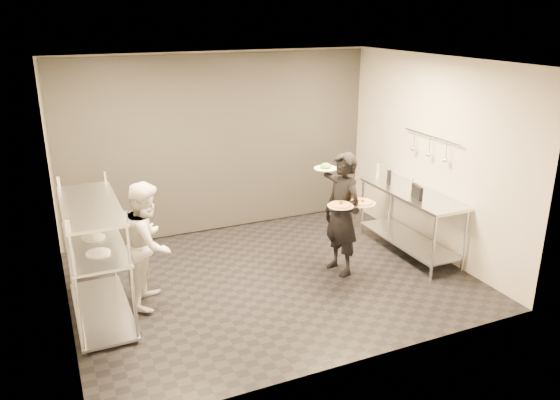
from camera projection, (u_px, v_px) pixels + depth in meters
name	position (u px, v px, depth m)	size (l,w,h in m)	color
room_shell	(239.00, 156.00, 7.77)	(5.00, 4.00, 2.80)	black
pass_rack	(96.00, 254.00, 6.14)	(0.60, 1.60, 1.50)	silver
prep_counter	(410.00, 211.00, 7.85)	(0.60, 1.80, 0.92)	silver
utensil_rail	(430.00, 147.00, 7.64)	(0.07, 1.20, 0.31)	silver
waiter	(342.00, 214.00, 7.17)	(0.60, 0.40, 1.65)	black
chef	(148.00, 244.00, 6.43)	(0.74, 0.57, 1.51)	silver
pizza_plate_near	(341.00, 205.00, 6.84)	(0.33, 0.33, 0.05)	silver
pizza_plate_far	(362.00, 202.00, 7.02)	(0.36, 0.36, 0.05)	silver
salad_plate	(326.00, 167.00, 7.25)	(0.31, 0.31, 0.07)	silver
pos_monitor	(417.00, 192.00, 7.45)	(0.05, 0.26, 0.19)	black
bottle_green	(378.00, 171.00, 8.39)	(0.06, 0.06, 0.22)	#94A295
bottle_clear	(412.00, 184.00, 7.80)	(0.05, 0.05, 0.18)	#94A295
bottle_dark	(389.00, 177.00, 8.05)	(0.06, 0.06, 0.22)	black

